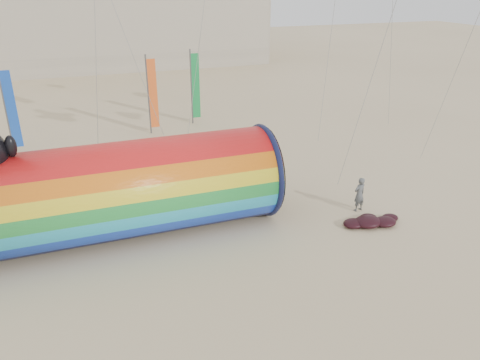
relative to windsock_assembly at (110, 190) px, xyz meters
name	(u,v)px	position (x,y,z in m)	size (l,w,h in m)	color
ground	(241,254)	(4.32, -3.17, -2.04)	(160.00, 160.00, 0.00)	#CCB58C
windsock_assembly	(110,190)	(0.00, 0.00, 0.00)	(13.32, 4.06, 6.14)	red
kite_handler	(359,194)	(10.53, -1.57, -1.24)	(0.58, 0.38, 1.59)	#52575A
fabric_bundle	(371,221)	(10.31, -2.92, -1.86)	(2.62, 1.35, 0.41)	#340912
festival_banners	(125,96)	(2.40, 13.07, 0.60)	(12.28, 2.53, 5.20)	#59595E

